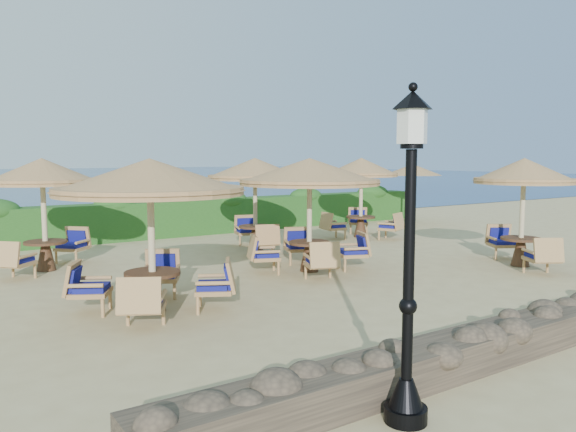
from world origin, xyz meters
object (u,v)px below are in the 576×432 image
Objects in this scene: lamp_post at (409,271)px; cafe_set_4 at (255,181)px; extra_parasol at (413,170)px; cafe_set_3 at (43,188)px; cafe_set_2 at (523,188)px; cafe_set_1 at (309,189)px; cafe_set_5 at (361,183)px; cafe_set_0 at (150,201)px.

cafe_set_4 is (4.12, 9.99, 0.45)m from lamp_post.
cafe_set_3 is at bearing -172.65° from extra_parasol.
cafe_set_2 is at bearing -118.99° from extra_parasol.
cafe_set_1 is at bearing -149.21° from extra_parasol.
cafe_set_5 is (9.88, 0.09, -0.14)m from cafe_set_3.
cafe_set_2 is at bearing -53.81° from cafe_set_4.
cafe_set_3 is (-1.50, 10.18, 0.40)m from lamp_post.
cafe_set_0 is at bearing -80.20° from cafe_set_3.
extra_parasol is 0.87× the size of cafe_set_5.
extra_parasol is 14.84m from cafe_set_0.
cafe_set_5 is (0.07, 6.01, -0.11)m from cafe_set_2.
cafe_set_1 is at bearing -98.56° from cafe_set_4.
cafe_set_4 is 1.05× the size of cafe_set_5.
cafe_set_1 is at bearing 61.42° from lamp_post.
cafe_set_2 reaches higher than extra_parasol.
cafe_set_3 is at bearing 145.44° from cafe_set_1.
cafe_set_3 and cafe_set_4 have the same top height.
cafe_set_2 is 1.00× the size of cafe_set_5.
cafe_set_2 is 11.46m from cafe_set_3.
extra_parasol is 0.74× the size of cafe_set_0.
cafe_set_1 is 3.38m from cafe_set_4.
cafe_set_2 is 1.04× the size of cafe_set_3.
extra_parasol is at bearing 7.35° from cafe_set_3.
cafe_set_1 is (-8.98, -5.35, -0.24)m from extra_parasol.
cafe_set_1 is at bearing -142.73° from cafe_set_5.
cafe_set_0 reaches higher than extra_parasol.
lamp_post is 1.20× the size of cafe_set_5.
lamp_post is at bearing -118.58° from cafe_set_1.
cafe_set_1 is at bearing 153.03° from cafe_set_2.
cafe_set_0 is at bearing -163.24° from cafe_set_1.
lamp_post is 7.58m from cafe_set_1.
cafe_set_0 and cafe_set_1 have the same top height.
cafe_set_5 is at bearing 28.50° from cafe_set_0.
cafe_set_2 is at bearing -90.62° from cafe_set_5.
extra_parasol is 0.91× the size of cafe_set_3.
cafe_set_2 is at bearing -31.08° from cafe_set_3.
cafe_set_0 is 4.48m from cafe_set_1.
cafe_set_3 is (-14.10, -1.82, -0.22)m from extra_parasol.
cafe_set_5 is (9.05, 4.91, -0.11)m from cafe_set_0.
lamp_post is at bearing -136.40° from extra_parasol.
cafe_set_0 is at bearing -153.41° from extra_parasol.
cafe_set_2 is (4.69, -2.39, -0.01)m from cafe_set_1.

